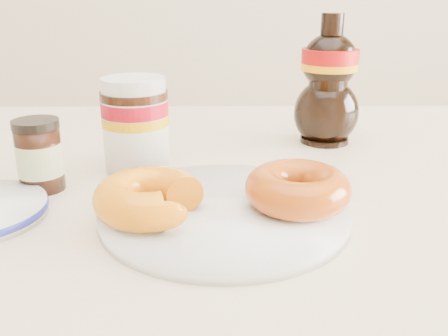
{
  "coord_description": "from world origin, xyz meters",
  "views": [
    {
      "loc": [
        -0.06,
        -0.41,
        0.97
      ],
      "look_at": [
        -0.05,
        0.1,
        0.79
      ],
      "focal_mm": 40.0,
      "sensor_mm": 36.0,
      "label": 1
    }
  ],
  "objects_px": {
    "donut_bitten": "(149,197)",
    "plate": "(224,211)",
    "syrup_bottle": "(328,80)",
    "nutella_jar": "(135,121)",
    "dining_table": "(270,261)",
    "dark_jar": "(39,156)",
    "donut_whole": "(298,188)"
  },
  "relations": [
    {
      "from": "syrup_bottle",
      "to": "plate",
      "type": "bearing_deg",
      "value": -120.28
    },
    {
      "from": "dining_table",
      "to": "donut_bitten",
      "type": "xyz_separation_m",
      "value": [
        -0.13,
        -0.08,
        0.11
      ]
    },
    {
      "from": "syrup_bottle",
      "to": "dining_table",
      "type": "bearing_deg",
      "value": -115.27
    },
    {
      "from": "plate",
      "to": "donut_whole",
      "type": "bearing_deg",
      "value": -0.02
    },
    {
      "from": "donut_whole",
      "to": "syrup_bottle",
      "type": "relative_size",
      "value": 0.57
    },
    {
      "from": "dining_table",
      "to": "donut_bitten",
      "type": "height_order",
      "value": "donut_bitten"
    },
    {
      "from": "nutella_jar",
      "to": "dark_jar",
      "type": "xyz_separation_m",
      "value": [
        -0.1,
        -0.07,
        -0.02
      ]
    },
    {
      "from": "syrup_bottle",
      "to": "dark_jar",
      "type": "distance_m",
      "value": 0.41
    },
    {
      "from": "donut_whole",
      "to": "nutella_jar",
      "type": "bearing_deg",
      "value": 141.6
    },
    {
      "from": "dining_table",
      "to": "donut_whole",
      "type": "relative_size",
      "value": 13.22
    },
    {
      "from": "donut_whole",
      "to": "dark_jar",
      "type": "distance_m",
      "value": 0.29
    },
    {
      "from": "plate",
      "to": "syrup_bottle",
      "type": "bearing_deg",
      "value": 59.72
    },
    {
      "from": "syrup_bottle",
      "to": "nutella_jar",
      "type": "bearing_deg",
      "value": -155.94
    },
    {
      "from": "donut_bitten",
      "to": "plate",
      "type": "bearing_deg",
      "value": 0.61
    },
    {
      "from": "donut_whole",
      "to": "nutella_jar",
      "type": "height_order",
      "value": "nutella_jar"
    },
    {
      "from": "nutella_jar",
      "to": "plate",
      "type": "bearing_deg",
      "value": -52.85
    },
    {
      "from": "plate",
      "to": "nutella_jar",
      "type": "height_order",
      "value": "nutella_jar"
    },
    {
      "from": "dark_jar",
      "to": "dining_table",
      "type": "bearing_deg",
      "value": -4.94
    },
    {
      "from": "dining_table",
      "to": "nutella_jar",
      "type": "height_order",
      "value": "nutella_jar"
    },
    {
      "from": "donut_whole",
      "to": "syrup_bottle",
      "type": "xyz_separation_m",
      "value": [
        0.08,
        0.26,
        0.06
      ]
    },
    {
      "from": "dining_table",
      "to": "donut_whole",
      "type": "distance_m",
      "value": 0.13
    },
    {
      "from": "dining_table",
      "to": "donut_bitten",
      "type": "distance_m",
      "value": 0.19
    },
    {
      "from": "syrup_bottle",
      "to": "dark_jar",
      "type": "bearing_deg",
      "value": -152.88
    },
    {
      "from": "plate",
      "to": "donut_bitten",
      "type": "height_order",
      "value": "donut_bitten"
    },
    {
      "from": "donut_bitten",
      "to": "donut_whole",
      "type": "height_order",
      "value": "same"
    },
    {
      "from": "syrup_bottle",
      "to": "dark_jar",
      "type": "xyz_separation_m",
      "value": [
        -0.36,
        -0.19,
        -0.05
      ]
    },
    {
      "from": "donut_bitten",
      "to": "nutella_jar",
      "type": "distance_m",
      "value": 0.17
    },
    {
      "from": "donut_bitten",
      "to": "nutella_jar",
      "type": "xyz_separation_m",
      "value": [
        -0.04,
        0.17,
        0.03
      ]
    },
    {
      "from": "plate",
      "to": "donut_bitten",
      "type": "distance_m",
      "value": 0.08
    },
    {
      "from": "plate",
      "to": "donut_whole",
      "type": "xyz_separation_m",
      "value": [
        0.07,
        -0.0,
        0.02
      ]
    },
    {
      "from": "nutella_jar",
      "to": "donut_bitten",
      "type": "bearing_deg",
      "value": -77.19
    },
    {
      "from": "donut_bitten",
      "to": "syrup_bottle",
      "type": "height_order",
      "value": "syrup_bottle"
    }
  ]
}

